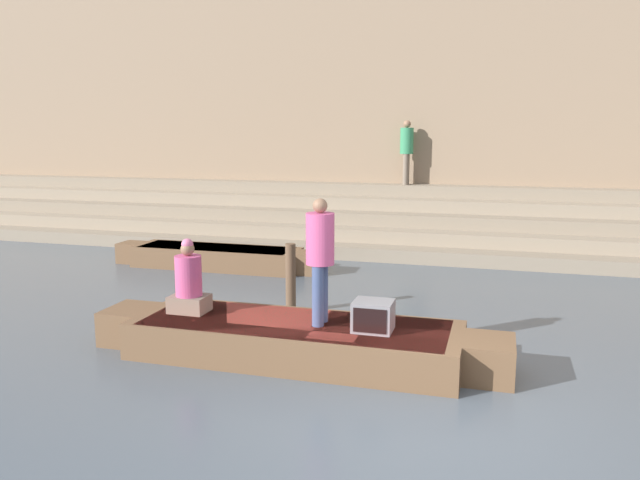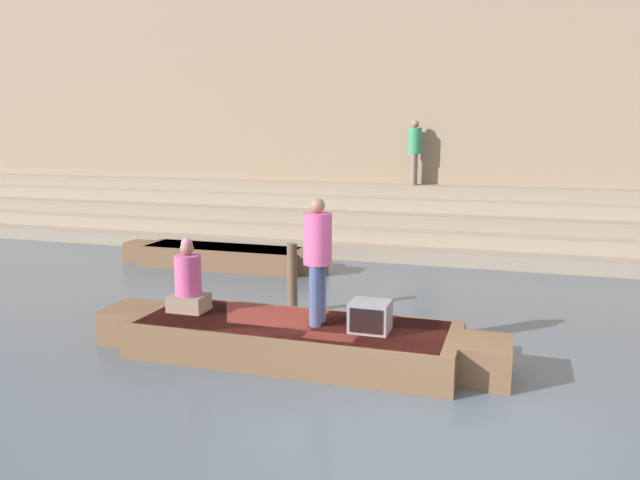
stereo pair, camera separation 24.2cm
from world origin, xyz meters
The scene contains 10 objects.
ground_plane centered at (0.00, 0.00, 0.00)m, with size 120.00×120.00×0.00m, color #4C5660.
ghat_steps centered at (0.00, 9.86, 0.57)m, with size 36.00×3.29×1.55m.
back_wall centered at (0.00, 11.66, 4.03)m, with size 34.20×1.28×8.12m.
rowboat_main centered at (-1.91, 1.48, 0.26)m, with size 5.57×1.56×0.49m.
person_standing centered at (-1.57, 1.52, 1.43)m, with size 0.37×0.37×1.65m.
person_rowing centered at (-3.47, 1.54, 0.89)m, with size 0.51×0.40×1.04m.
tv_set centered at (-0.85, 1.43, 0.68)m, with size 0.49×0.44×0.38m.
moored_boat_shore centered at (-5.33, 6.28, 0.24)m, with size 4.75×1.05×0.46m.
mooring_post centered at (-2.63, 3.45, 0.58)m, with size 0.17×0.17×1.16m, color brown.
person_on_steps centered at (-1.84, 10.74, 2.53)m, with size 0.35×0.35×1.70m.
Camera 2 is at (0.84, -5.94, 2.97)m, focal length 35.00 mm.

